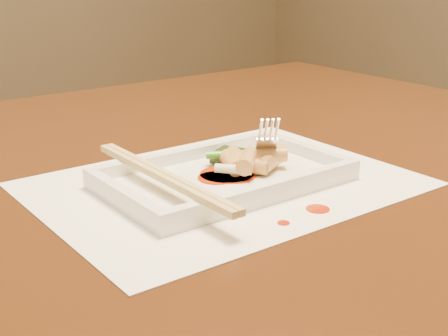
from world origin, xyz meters
TOP-DOWN VIEW (x-y plane):
  - table at (0.00, 0.00)m, footprint 1.40×0.90m
  - placemat at (0.05, -0.12)m, footprint 0.40×0.30m
  - sauce_splatter_a at (0.08, -0.23)m, footprint 0.02×0.02m
  - sauce_splatter_b at (0.03, -0.24)m, footprint 0.01×0.01m
  - plate_base at (0.05, -0.12)m, footprint 0.26×0.16m
  - plate_rim_far at (0.05, -0.04)m, footprint 0.26×0.01m
  - plate_rim_near at (0.05, -0.19)m, footprint 0.26×0.01m
  - plate_rim_left at (-0.07, -0.12)m, footprint 0.01×0.14m
  - plate_rim_right at (0.18, -0.12)m, footprint 0.01×0.14m
  - veg_piece at (0.09, -0.08)m, footprint 0.05×0.04m
  - scallion_white at (0.05, -0.13)m, footprint 0.03×0.04m
  - scallion_green at (0.09, -0.10)m, footprint 0.08×0.05m
  - chopstick_a at (-0.03, -0.12)m, footprint 0.01×0.25m
  - chopstick_b at (-0.02, -0.12)m, footprint 0.01×0.25m
  - fork at (0.12, -0.10)m, footprint 0.09×0.10m
  - sauce_blob_0 at (0.04, -0.12)m, footprint 0.04×0.04m
  - sauce_blob_1 at (0.06, -0.12)m, footprint 0.05×0.05m
  - sauce_blob_2 at (0.06, -0.12)m, footprint 0.06×0.06m
  - rice_cake_0 at (0.10, -0.12)m, footprint 0.05×0.03m
  - rice_cake_1 at (0.08, -0.13)m, footprint 0.04×0.05m
  - rice_cake_2 at (0.08, -0.13)m, footprint 0.05×0.05m
  - rice_cake_3 at (0.07, -0.11)m, footprint 0.04×0.05m
  - rice_cake_4 at (0.13, -0.11)m, footprint 0.04×0.02m
  - rice_cake_5 at (0.11, -0.13)m, footprint 0.05×0.04m
  - rice_cake_6 at (0.10, -0.13)m, footprint 0.04×0.03m
  - rice_cake_7 at (0.08, -0.11)m, footprint 0.03×0.05m

SIDE VIEW (x-z plane):
  - table at x=0.00m, z-range 0.27..1.02m
  - placemat at x=0.05m, z-range 0.75..0.75m
  - sauce_splatter_a at x=0.08m, z-range 0.75..0.75m
  - sauce_splatter_b at x=0.03m, z-range 0.75..0.75m
  - plate_base at x=0.05m, z-range 0.75..0.76m
  - sauce_blob_0 at x=0.04m, z-range 0.76..0.76m
  - sauce_blob_1 at x=0.06m, z-range 0.76..0.76m
  - sauce_blob_2 at x=0.06m, z-range 0.76..0.76m
  - plate_rim_far at x=0.05m, z-range 0.76..0.77m
  - plate_rim_near at x=0.05m, z-range 0.76..0.77m
  - plate_rim_left at x=-0.07m, z-range 0.76..0.77m
  - plate_rim_right at x=0.18m, z-range 0.76..0.77m
  - veg_piece at x=0.09m, z-range 0.76..0.77m
  - rice_cake_0 at x=0.10m, z-range 0.76..0.78m
  - rice_cake_1 at x=0.08m, z-range 0.76..0.78m
  - rice_cake_3 at x=0.07m, z-range 0.76..0.78m
  - rice_cake_4 at x=0.13m, z-range 0.76..0.78m
  - rice_cake_6 at x=0.10m, z-range 0.76..0.78m
  - rice_cake_7 at x=0.08m, z-range 0.76..0.78m
  - scallion_white at x=0.05m, z-range 0.77..0.78m
  - scallion_green at x=0.09m, z-range 0.77..0.78m
  - rice_cake_2 at x=0.08m, z-range 0.77..0.79m
  - rice_cake_5 at x=0.11m, z-range 0.77..0.78m
  - chopstick_a at x=-0.03m, z-range 0.77..0.78m
  - chopstick_b at x=-0.02m, z-range 0.77..0.78m
  - fork at x=0.12m, z-range 0.76..0.90m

